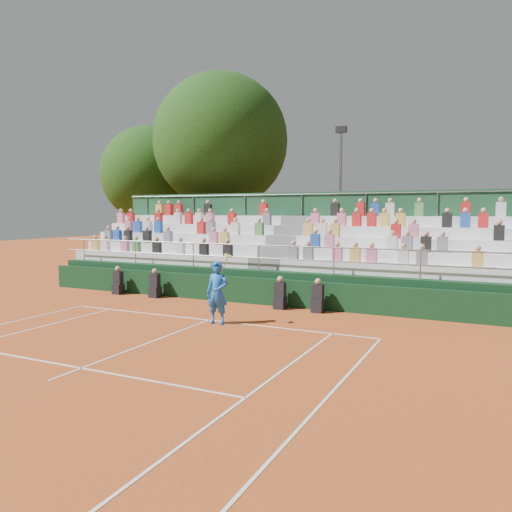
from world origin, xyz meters
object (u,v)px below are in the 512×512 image
at_px(tennis_player, 217,293).
at_px(tree_west, 149,174).
at_px(floodlight_mast, 340,189).
at_px(tree_east, 221,142).

distance_m(tennis_player, tree_west, 19.76).
bearing_deg(tennis_player, floodlight_mast, 90.97).
bearing_deg(tree_west, tree_east, -8.25).
height_order(tennis_player, floodlight_mast, floodlight_mast).
bearing_deg(tennis_player, tree_west, 133.79).
height_order(tennis_player, tree_east, tree_east).
bearing_deg(tree_west, floodlight_mast, 1.67).
relative_size(tree_west, tree_east, 0.78).
bearing_deg(tree_east, tree_west, 171.75).
relative_size(tennis_player, tree_east, 0.19).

